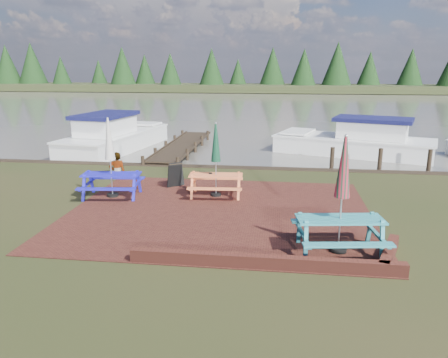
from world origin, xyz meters
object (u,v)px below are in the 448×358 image
picnic_table_red (216,171)px  picnic_table_blue (111,170)px  picnic_table_teal (341,213)px  chalkboard (176,175)px  boat_jetty (114,138)px  person (116,152)px  jetty (182,146)px  boat_near (356,143)px

picnic_table_red → picnic_table_blue: picnic_table_blue is taller
picnic_table_teal → chalkboard: bearing=127.1°
picnic_table_teal → chalkboard: picnic_table_teal is taller
picnic_table_teal → boat_jetty: size_ratio=0.34×
chalkboard → person: person is taller
jetty → boat_jetty: size_ratio=1.10×
chalkboard → picnic_table_red: bearing=-67.9°
boat_jetty → person: boat_jetty is taller
picnic_table_red → person: (-4.49, 2.63, 0.01)m
jetty → person: 6.18m
picnic_table_red → person: picnic_table_red is taller
picnic_table_red → picnic_table_blue: (-3.45, -0.53, 0.06)m
chalkboard → jetty: bearing=64.3°
picnic_table_red → boat_jetty: bearing=124.9°
boat_jetty → person: (2.37, -5.85, 0.40)m
picnic_table_teal → picnic_table_red: size_ratio=1.12×
jetty → person: size_ratio=5.15×
picnic_table_teal → picnic_table_blue: bearing=144.5°
picnic_table_blue → jetty: size_ratio=0.29×
picnic_table_blue → person: picnic_table_blue is taller
boat_jetty → person: 6.33m
chalkboard → person: 3.32m
boat_jetty → boat_near: size_ratio=0.98×
chalkboard → boat_jetty: (-5.23, 7.50, 0.04)m
jetty → boat_near: 9.17m
picnic_table_teal → picnic_table_blue: size_ratio=1.05×
boat_near → boat_jetty: bearing=110.5°
picnic_table_teal → boat_near: bearing=71.2°
picnic_table_teal → boat_jetty: picnic_table_teal is taller
picnic_table_blue → jetty: (0.30, 9.15, -0.81)m
picnic_table_blue → boat_jetty: (-3.41, 9.01, -0.45)m
picnic_table_teal → boat_near: picnic_table_teal is taller
jetty → boat_jetty: (-3.71, -0.13, 0.37)m
boat_near → person: size_ratio=4.76×
jetty → picnic_table_red: bearing=-69.9°
picnic_table_blue → picnic_table_red: bearing=2.5°
picnic_table_blue → person: size_ratio=1.50×
chalkboard → boat_jetty: size_ratio=0.10×
picnic_table_red → boat_near: bearing=52.0°
chalkboard → picnic_table_teal: bearing=-81.7°
picnic_table_blue → boat_near: size_ratio=0.32×
picnic_table_red → boat_near: picnic_table_red is taller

